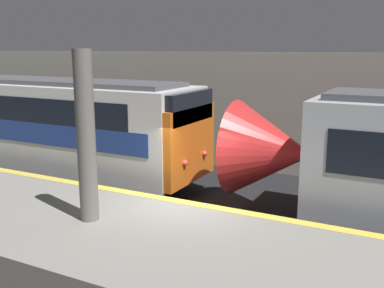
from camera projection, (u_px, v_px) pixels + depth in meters
The scene contains 4 objects.
ground_plane at pixel (184, 235), 11.26m from camera, with size 120.00×120.00×0.00m, color black.
platform at pixel (136, 251), 9.34m from camera, with size 40.00×4.21×0.94m.
station_rear_barrier at pixel (270, 113), 16.59m from camera, with size 50.00×0.15×4.45m.
support_pillar_near at pixel (86, 137), 9.44m from camera, with size 0.40×0.40×3.66m.
Camera 1 is at (5.01, -9.26, 4.61)m, focal length 42.00 mm.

